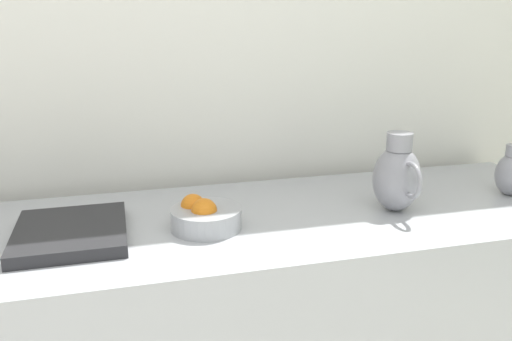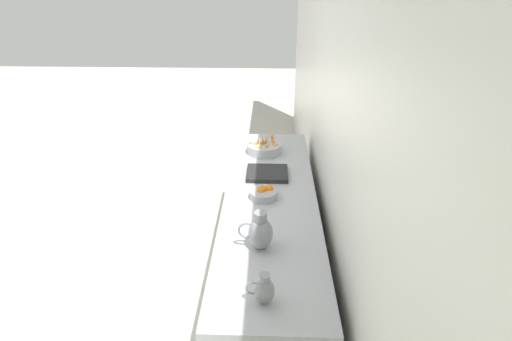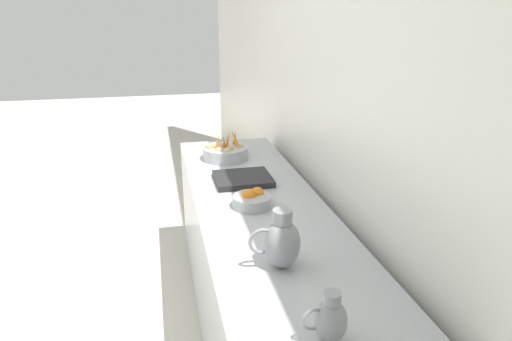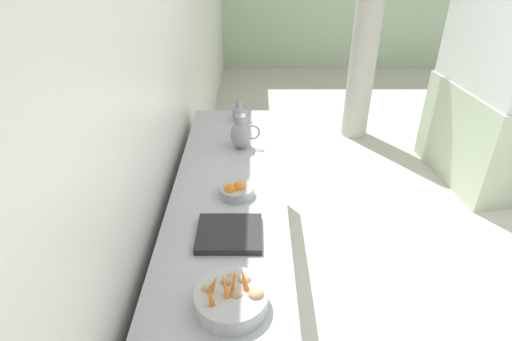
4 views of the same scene
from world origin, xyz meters
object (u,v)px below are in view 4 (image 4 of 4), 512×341
object	(u,v)px
orange_bowl	(235,191)
vegetable_colander	(230,298)
support_column	(368,6)
metal_pitcher_short	(237,112)
metal_pitcher_tall	(239,134)

from	to	relation	value
orange_bowl	vegetable_colander	bearing A→B (deg)	-89.14
vegetable_colander	support_column	world-z (taller)	support_column
metal_pitcher_short	support_column	world-z (taller)	support_column
vegetable_colander	metal_pitcher_short	bearing A→B (deg)	91.01
vegetable_colander	metal_pitcher_short	size ratio (longest dim) A/B	1.77
orange_bowl	support_column	world-z (taller)	support_column
vegetable_colander	support_column	size ratio (longest dim) A/B	0.10
vegetable_colander	metal_pitcher_tall	bearing A→B (deg)	90.05
orange_bowl	metal_pitcher_short	distance (m)	1.07
orange_bowl	support_column	bearing A→B (deg)	63.19
metal_pitcher_short	support_column	distance (m)	2.13
metal_pitcher_tall	vegetable_colander	bearing A→B (deg)	-89.95
vegetable_colander	support_column	distance (m)	3.75
orange_bowl	metal_pitcher_short	size ratio (longest dim) A/B	1.16
orange_bowl	metal_pitcher_tall	size ratio (longest dim) A/B	0.81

